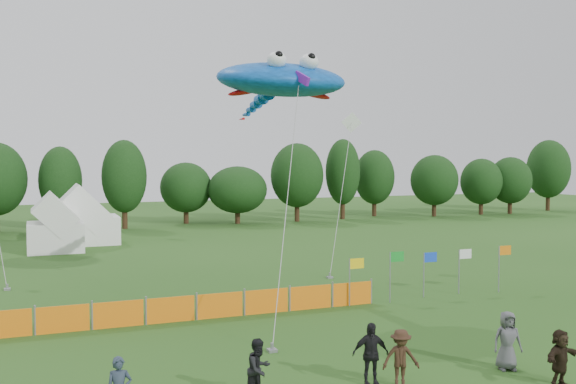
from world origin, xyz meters
name	(u,v)px	position (x,y,z in m)	size (l,w,h in m)	color
ground	(366,384)	(0.00, 0.00, 0.00)	(160.00, 160.00, 0.00)	#234C16
treeline	(151,182)	(1.61, 44.93, 4.18)	(104.57, 8.78, 8.36)	#382314
tent_left	(55,227)	(-7.36, 31.11, 1.66)	(3.73, 3.73, 3.29)	white
tent_right	(86,221)	(-5.11, 34.47, 1.72)	(4.82, 3.86, 3.41)	white
barrier_fence	(170,310)	(-3.80, 8.93, 0.50)	(17.90, 0.06, 1.00)	orange
flag_row	(429,267)	(8.17, 8.90, 1.46)	(8.73, 0.48, 2.27)	gray
spectator_b	(259,369)	(-3.23, 0.00, 0.82)	(0.80, 0.62, 1.65)	black
spectator_c	(401,358)	(0.79, -0.59, 0.82)	(1.06, 0.61, 1.65)	#342014
spectator_d	(370,354)	(0.08, -0.13, 0.90)	(1.05, 0.44, 1.80)	black
spectator_e	(507,341)	(4.60, -0.49, 0.90)	(0.88, 0.57, 1.79)	#4D4D53
spectator_f	(560,358)	(5.00, -2.21, 0.81)	(1.51, 0.48, 1.63)	black
stingray_kite	(279,82)	(1.54, 10.91, 9.85)	(6.10, 14.61, 10.93)	blue
small_kite_white	(347,158)	(8.90, 18.79, 6.45)	(4.71, 5.44, 9.35)	white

